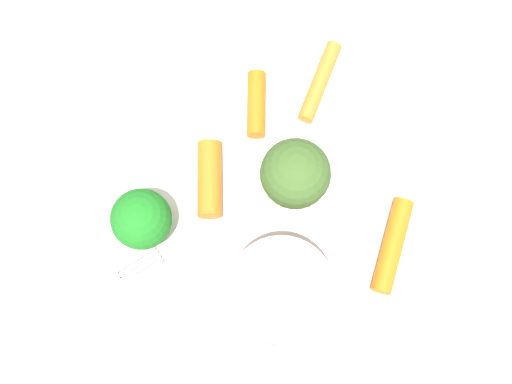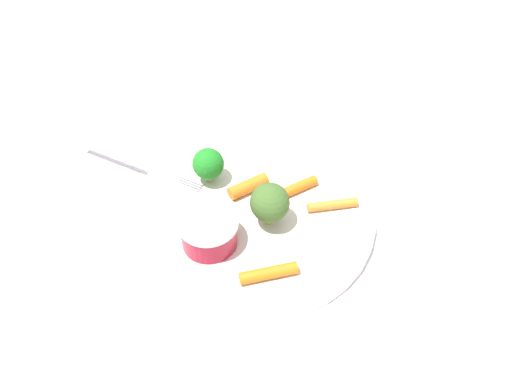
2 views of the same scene
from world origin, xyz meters
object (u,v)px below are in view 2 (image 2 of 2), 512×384
object	(u,v)px
plate	(253,213)
carrot_stick_1	(300,187)
broccoli_floret_0	(208,164)
broccoli_floret_1	(270,203)
sauce_cup	(209,232)
carrot_stick_2	(332,205)
carrot_stick_3	(266,273)
fork	(141,166)
carrot_stick_0	(247,186)

from	to	relation	value
plate	carrot_stick_1	xyz separation A→B (m)	(-0.06, -0.02, 0.01)
broccoli_floret_0	broccoli_floret_1	size ratio (longest dim) A/B	0.84
sauce_cup	broccoli_floret_0	xyz separation A→B (m)	(-0.01, -0.09, 0.01)
carrot_stick_2	sauce_cup	bearing A→B (deg)	9.43
broccoli_floret_1	carrot_stick_3	world-z (taller)	broccoli_floret_1
fork	plate	bearing A→B (deg)	143.13
sauce_cup	carrot_stick_1	size ratio (longest dim) A/B	1.42
plate	carrot_stick_2	world-z (taller)	carrot_stick_2
broccoli_floret_0	carrot_stick_0	xyz separation A→B (m)	(-0.04, 0.03, -0.02)
carrot_stick_2	fork	distance (m)	0.24
carrot_stick_0	carrot_stick_1	distance (m)	0.06
carrot_stick_0	carrot_stick_1	bearing A→B (deg)	171.12
broccoli_floret_1	carrot_stick_2	distance (m)	0.08
carrot_stick_0	fork	distance (m)	0.14
carrot_stick_2	carrot_stick_3	bearing A→B (deg)	40.58
plate	carrot_stick_2	xyz separation A→B (m)	(-0.09, 0.01, 0.01)
carrot_stick_2	fork	xyz separation A→B (m)	(0.21, -0.11, -0.00)
carrot_stick_1	carrot_stick_3	size ratio (longest dim) A/B	0.74
plate	carrot_stick_1	world-z (taller)	carrot_stick_1
broccoli_floret_0	fork	distance (m)	0.09
carrot_stick_2	fork	size ratio (longest dim) A/B	0.40
broccoli_floret_0	broccoli_floret_1	xyz separation A→B (m)	(-0.06, 0.08, 0.01)
broccoli_floret_0	carrot_stick_2	size ratio (longest dim) A/B	0.78
broccoli_floret_1	carrot_stick_2	bearing A→B (deg)	-174.01
carrot_stick_0	carrot_stick_2	world-z (taller)	carrot_stick_0
carrot_stick_1	broccoli_floret_1	bearing A→B (deg)	43.22
carrot_stick_0	fork	bearing A→B (deg)	-27.56
broccoli_floret_0	carrot_stick_3	world-z (taller)	broccoli_floret_0
carrot_stick_1	fork	world-z (taller)	carrot_stick_1
sauce_cup	broccoli_floret_0	distance (m)	0.09
carrot_stick_0	fork	world-z (taller)	carrot_stick_0
carrot_stick_0	carrot_stick_3	bearing A→B (deg)	89.75
broccoli_floret_0	broccoli_floret_1	world-z (taller)	broccoli_floret_1
plate	carrot_stick_2	size ratio (longest dim) A/B	4.81
plate	broccoli_floret_0	bearing A→B (deg)	-52.26
carrot_stick_2	carrot_stick_3	size ratio (longest dim) A/B	0.97
fork	carrot_stick_0	bearing A→B (deg)	152.44
carrot_stick_0	sauce_cup	bearing A→B (deg)	52.58
plate	broccoli_floret_0	xyz separation A→B (m)	(0.04, -0.05, 0.03)
plate	sauce_cup	bearing A→B (deg)	35.62
broccoli_floret_1	carrot_stick_3	xyz separation A→B (m)	(0.02, 0.07, -0.03)
carrot_stick_1	sauce_cup	bearing A→B (deg)	27.09
carrot_stick_0	carrot_stick_2	bearing A→B (deg)	154.55
broccoli_floret_0	carrot_stick_0	size ratio (longest dim) A/B	0.93
plate	carrot_stick_3	distance (m)	0.09
fork	broccoli_floret_0	bearing A→B (deg)	155.24
carrot_stick_0	carrot_stick_3	world-z (taller)	carrot_stick_0
carrot_stick_0	carrot_stick_3	size ratio (longest dim) A/B	0.81
carrot_stick_0	carrot_stick_2	distance (m)	0.10
sauce_cup	carrot_stick_3	distance (m)	0.08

